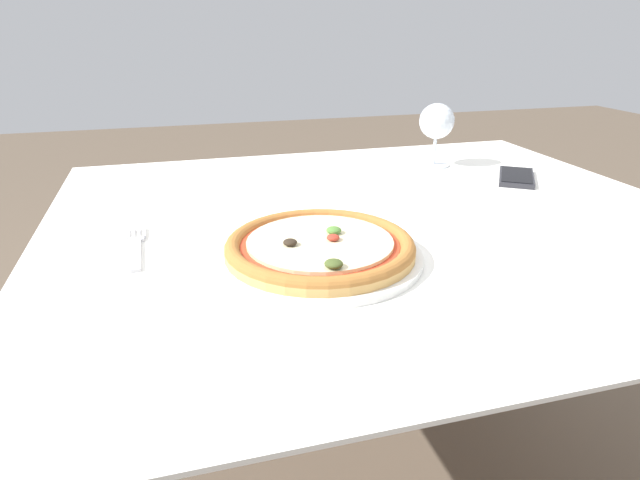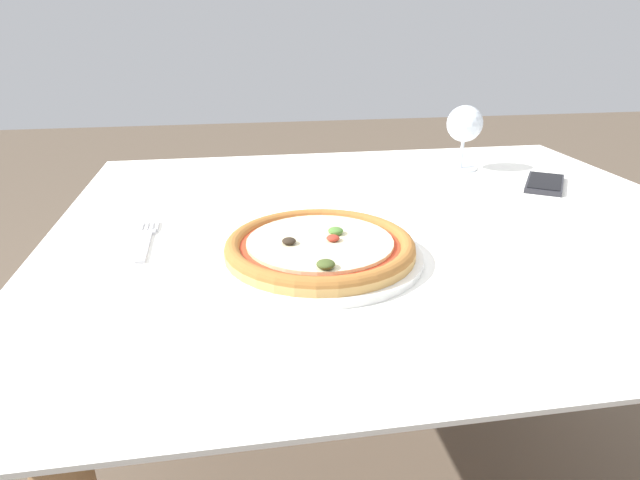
% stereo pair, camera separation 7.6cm
% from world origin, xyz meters
% --- Properties ---
extents(dining_table, '(1.14, 1.00, 0.71)m').
position_xyz_m(dining_table, '(0.00, 0.00, 0.62)').
color(dining_table, '#997047').
rests_on(dining_table, ground_plane).
extents(pizza_plate, '(0.29, 0.29, 0.04)m').
position_xyz_m(pizza_plate, '(-0.15, -0.15, 0.73)').
color(pizza_plate, white).
rests_on(pizza_plate, dining_table).
extents(fork, '(0.03, 0.17, 0.00)m').
position_xyz_m(fork, '(-0.41, -0.04, 0.71)').
color(fork, silver).
rests_on(fork, dining_table).
extents(wine_glass_far_left, '(0.08, 0.08, 0.14)m').
position_xyz_m(wine_glass_far_left, '(0.25, 0.29, 0.81)').
color(wine_glass_far_left, silver).
rests_on(wine_glass_far_left, dining_table).
extents(cell_phone, '(0.14, 0.16, 0.01)m').
position_xyz_m(cell_phone, '(0.37, 0.14, 0.72)').
color(cell_phone, '#232328').
rests_on(cell_phone, dining_table).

